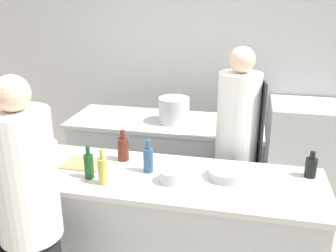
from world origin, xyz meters
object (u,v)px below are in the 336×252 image
object	(u,v)px
chef_at_prep_near	(30,223)
stockpot	(174,110)
bottle_wine	(123,148)
bottle_olive_oil	(148,159)
bottle_vinegar	(103,170)
chef_at_stove	(236,150)
bottle_sauce	(311,167)
bottle_cooking_oil	(89,165)
bowl_mixing_large	(227,173)
bowl_prep_small	(44,148)
bowl_ceramic_blue	(171,176)
cup	(36,172)
oven_range	(310,149)

from	to	relation	value
chef_at_prep_near	stockpot	bearing A→B (deg)	-17.55
chef_at_prep_near	bottle_wine	world-z (taller)	chef_at_prep_near
bottle_olive_oil	bottle_wine	distance (m)	0.29
bottle_wine	bottle_vinegar	bearing A→B (deg)	-91.37
chef_at_stove	bottle_sauce	size ratio (longest dim) A/B	9.09
bottle_cooking_oil	bottle_vinegar	bearing A→B (deg)	-25.47
bottle_cooking_oil	bottle_wine	bearing A→B (deg)	67.55
chef_at_prep_near	bowl_mixing_large	distance (m)	1.32
bottle_olive_oil	bottle_wine	bearing A→B (deg)	147.93
chef_at_stove	bottle_cooking_oil	bearing A→B (deg)	-59.49
bottle_olive_oil	stockpot	world-z (taller)	stockpot
bowl_prep_small	bowl_ceramic_blue	xyz separation A→B (m)	(1.10, -0.25, -0.00)
bottle_cooking_oil	bowl_mixing_large	size ratio (longest dim) A/B	0.89
chef_at_prep_near	chef_at_stove	size ratio (longest dim) A/B	1.00
chef_at_prep_near	bottle_sauce	distance (m)	1.88
bottle_olive_oil	bottle_vinegar	bearing A→B (deg)	-136.16
bottle_olive_oil	bowl_mixing_large	size ratio (longest dim) A/B	0.92
bowl_prep_small	cup	xyz separation A→B (m)	(0.16, -0.40, 0.00)
oven_range	bowl_ceramic_blue	distance (m)	2.21
bottle_wine	cup	bearing A→B (deg)	-140.34
oven_range	chef_at_stove	size ratio (longest dim) A/B	0.58
oven_range	bottle_sauce	xyz separation A→B (m)	(-0.25, -1.52, 0.48)
chef_at_stove	bottle_sauce	xyz separation A→B (m)	(0.53, -0.43, 0.11)
stockpot	bottle_olive_oil	bearing A→B (deg)	-88.07
bowl_mixing_large	cup	size ratio (longest dim) A/B	2.85
chef_at_stove	bottle_vinegar	xyz separation A→B (m)	(-0.86, -0.84, 0.13)
chef_at_prep_near	chef_at_stove	world-z (taller)	chef_at_prep_near
chef_at_stove	bottle_vinegar	distance (m)	1.21
bowl_ceramic_blue	stockpot	distance (m)	1.24
cup	stockpot	size ratio (longest dim) A/B	0.31
oven_range	cup	distance (m)	2.93
chef_at_prep_near	bottle_olive_oil	xyz separation A→B (m)	(0.51, 0.73, 0.13)
bottle_olive_oil	bowl_mixing_large	distance (m)	0.57
bottle_sauce	stockpot	xyz separation A→B (m)	(-1.17, 0.93, 0.05)
oven_range	chef_at_stove	bearing A→B (deg)	-125.65
chef_at_stove	bottle_cooking_oil	xyz separation A→B (m)	(-0.98, -0.78, 0.13)
oven_range	bowl_mixing_large	xyz separation A→B (m)	(-0.82, -1.66, 0.44)
bottle_olive_oil	bottle_sauce	bearing A→B (deg)	8.57
bottle_sauce	stockpot	bearing A→B (deg)	141.63
bottle_sauce	bowl_ceramic_blue	world-z (taller)	bottle_sauce
bowl_mixing_large	bowl_ceramic_blue	bearing A→B (deg)	-158.67
bottle_vinegar	cup	size ratio (longest dim) A/B	2.70
bottle_sauce	bottle_cooking_oil	bearing A→B (deg)	-166.94
chef_at_stove	bowl_ceramic_blue	size ratio (longest dim) A/B	10.73
chef_at_stove	bottle_olive_oil	world-z (taller)	chef_at_stove
stockpot	bowl_mixing_large	bearing A→B (deg)	-60.67
oven_range	bottle_wine	size ratio (longest dim) A/B	4.12
oven_range	bottle_olive_oil	size ratio (longest dim) A/B	4.08
oven_range	bowl_prep_small	world-z (taller)	oven_range
bottle_olive_oil	bottle_vinegar	size ratio (longest dim) A/B	0.97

